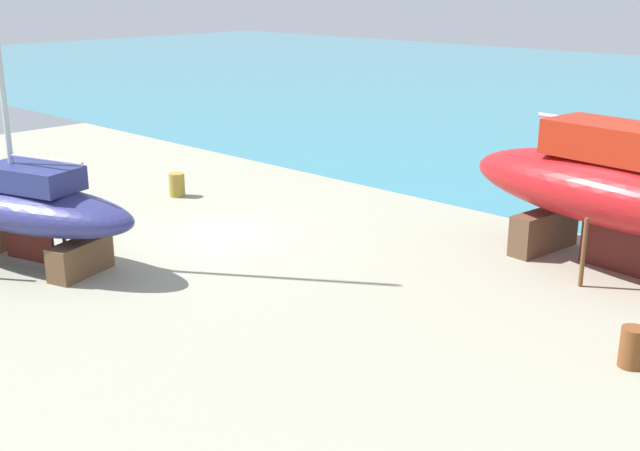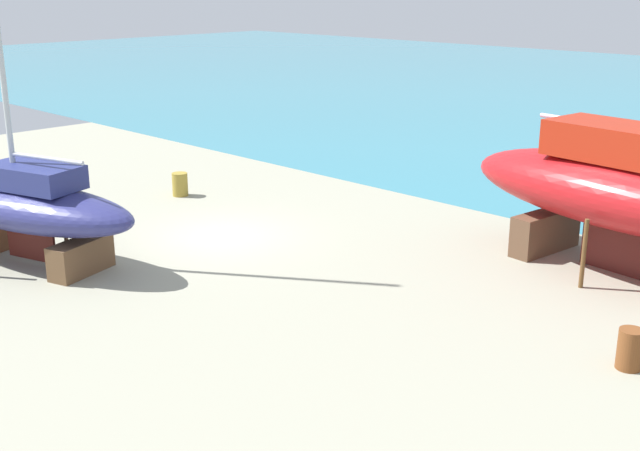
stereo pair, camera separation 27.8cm
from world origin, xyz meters
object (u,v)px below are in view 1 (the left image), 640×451
object	(u,v)px
barrel_ochre	(177,185)
sailboat_large_starboard	(26,207)
barrel_blue_faded	(46,179)
sailboat_small_center	(624,190)
barrel_by_slipway	(632,347)

from	to	relation	value
barrel_ochre	sailboat_large_starboard	bearing A→B (deg)	-67.23
sailboat_large_starboard	barrel_blue_faded	distance (m)	9.07
sailboat_large_starboard	barrel_ochre	size ratio (longest dim) A/B	15.28
barrel_blue_faded	barrel_ochre	distance (m)	5.40
sailboat_small_center	sailboat_large_starboard	size ratio (longest dim) A/B	1.22
sailboat_small_center	sailboat_large_starboard	bearing A→B (deg)	-131.70
sailboat_small_center	sailboat_large_starboard	distance (m)	16.52
sailboat_small_center	barrel_blue_faded	xyz separation A→B (m)	(-20.04, -6.38, -1.93)
barrel_ochre	barrel_by_slipway	bearing A→B (deg)	-5.64
barrel_blue_faded	barrel_ochre	size ratio (longest dim) A/B	0.92
barrel_by_slipway	barrel_ochre	distance (m)	18.28
sailboat_small_center	barrel_by_slipway	xyz separation A→B (m)	(2.74, -5.34, -1.90)
sailboat_large_starboard	barrel_ochre	distance (m)	8.15
sailboat_small_center	barrel_ochre	bearing A→B (deg)	-160.42
sailboat_large_starboard	barrel_by_slipway	world-z (taller)	sailboat_large_starboard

